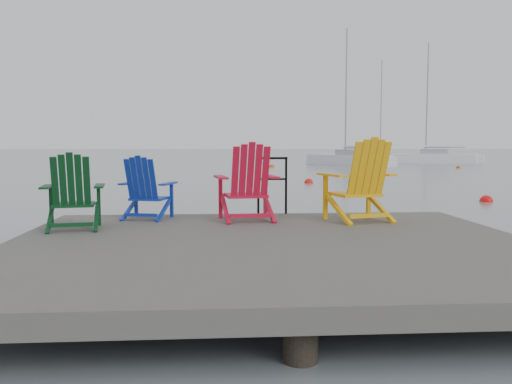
{
  "coord_description": "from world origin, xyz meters",
  "views": [
    {
      "loc": [
        -0.59,
        -6.03,
        1.59
      ],
      "look_at": [
        -0.01,
        2.42,
        0.85
      ],
      "focal_mm": 38.0,
      "sensor_mm": 36.0,
      "label": 1
    }
  ],
  "objects": [
    {
      "name": "chair_yellow",
      "position": [
        1.42,
        1.52,
        1.08
      ],
      "size": [
        1.07,
        1.02,
        1.16
      ],
      "rotation": [
        0.0,
        0.0,
        0.27
      ],
      "color": "#F3AD0D",
      "rests_on": "dock"
    },
    {
      "name": "chair_red",
      "position": [
        -0.18,
        1.68,
        1.05
      ],
      "size": [
        0.95,
        0.89,
        1.09
      ],
      "rotation": [
        0.0,
        0.0,
        0.14
      ],
      "color": "red",
      "rests_on": "dock"
    },
    {
      "name": "handrail",
      "position": [
        0.25,
        2.45,
        1.04
      ],
      "size": [
        0.48,
        0.04,
        0.9
      ],
      "color": "black",
      "rests_on": "dock"
    },
    {
      "name": "chair_green",
      "position": [
        -2.46,
        1.01,
        0.99
      ],
      "size": [
        0.85,
        0.8,
        0.96
      ],
      "rotation": [
        0.0,
        0.0,
        0.17
      ],
      "color": "#093416",
      "rests_on": "dock"
    },
    {
      "name": "sailboat_near",
      "position": [
        9.5,
        35.47,
        0.36
      ],
      "size": [
        5.43,
        7.84,
        10.84
      ],
      "rotation": [
        0.0,
        0.0,
        0.49
      ],
      "color": "silver",
      "rests_on": "ground"
    },
    {
      "name": "buoy_a",
      "position": [
        6.9,
        8.59,
        0.0
      ],
      "size": [
        0.37,
        0.37,
        0.37
      ],
      "primitive_type": "sphere",
      "color": "red",
      "rests_on": "ground"
    },
    {
      "name": "buoy_d",
      "position": [
        3.2,
        32.52,
        0.0
      ],
      "size": [
        0.41,
        0.41,
        0.41
      ],
      "primitive_type": "sphere",
      "color": "#E64E0D",
      "rests_on": "ground"
    },
    {
      "name": "buoy_c",
      "position": [
        15.76,
        29.92,
        0.0
      ],
      "size": [
        0.32,
        0.32,
        0.32
      ],
      "primitive_type": "sphere",
      "color": "#C8480B",
      "rests_on": "ground"
    },
    {
      "name": "ground",
      "position": [
        0.0,
        0.0,
        0.0
      ],
      "size": [
        400.0,
        400.0,
        0.0
      ],
      "primitive_type": "plane",
      "color": "slate",
      "rests_on": "ground"
    },
    {
      "name": "dock",
      "position": [
        0.0,
        0.0,
        0.35
      ],
      "size": [
        6.0,
        5.0,
        1.4
      ],
      "color": "#2A2825",
      "rests_on": "ground"
    },
    {
      "name": "buoy_b",
      "position": [
        3.16,
        16.31,
        0.0
      ],
      "size": [
        0.37,
        0.37,
        0.37
      ],
      "primitive_type": "sphere",
      "color": "red",
      "rests_on": "ground"
    },
    {
      "name": "sailboat_mid",
      "position": [
        18.4,
        56.48,
        0.36
      ],
      "size": [
        3.62,
        8.77,
        11.74
      ],
      "rotation": [
        0.0,
        0.0,
        -0.17
      ],
      "color": "silver",
      "rests_on": "ground"
    },
    {
      "name": "chair_blue",
      "position": [
        -1.66,
        1.95,
        0.96
      ],
      "size": [
        0.84,
        0.8,
        0.91
      ],
      "rotation": [
        0.0,
        0.0,
        -0.26
      ],
      "color": "#0F2A9C",
      "rests_on": "dock"
    },
    {
      "name": "sailboat_far",
      "position": [
        17.87,
        40.11,
        0.36
      ],
      "size": [
        7.6,
        5.48,
        10.61
      ],
      "rotation": [
        0.0,
        0.0,
        1.05
      ],
      "color": "white",
      "rests_on": "ground"
    }
  ]
}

